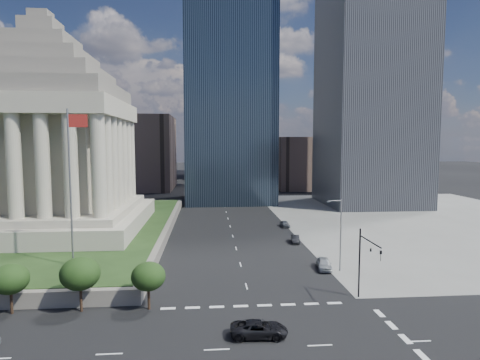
{
  "coord_description": "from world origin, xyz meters",
  "views": [
    {
      "loc": [
        -4.66,
        -27.84,
        17.56
      ],
      "look_at": [
        -0.9,
        18.78,
        13.31
      ],
      "focal_mm": 30.0,
      "sensor_mm": 36.0,
      "label": 1
    }
  ],
  "objects": [
    {
      "name": "ground",
      "position": [
        0.0,
        100.0,
        0.0
      ],
      "size": [
        500.0,
        500.0,
        0.0
      ],
      "primitive_type": "plane",
      "color": "black",
      "rests_on": "ground"
    },
    {
      "name": "sidewalk_ne",
      "position": [
        46.0,
        60.0,
        0.01
      ],
      "size": [
        68.0,
        90.0,
        0.03
      ],
      "primitive_type": "cube",
      "color": "slate",
      "rests_on": "ground"
    },
    {
      "name": "war_memorial",
      "position": [
        -34.0,
        48.0,
        21.4
      ],
      "size": [
        34.0,
        34.0,
        39.0
      ],
      "primitive_type": null,
      "color": "#A9A38E",
      "rests_on": "plaza_lawn"
    },
    {
      "name": "flagpole",
      "position": [
        -21.83,
        24.0,
        13.11
      ],
      "size": [
        2.52,
        0.24,
        20.0
      ],
      "color": "slate",
      "rests_on": "plaza_lawn"
    },
    {
      "name": "midrise_glass",
      "position": [
        2.0,
        95.0,
        30.0
      ],
      "size": [
        26.0,
        26.0,
        60.0
      ],
      "primitive_type": "cube",
      "color": "black",
      "rests_on": "ground"
    },
    {
      "name": "highrise_ne",
      "position": [
        42.0,
        85.0,
        50.0
      ],
      "size": [
        26.0,
        28.0,
        100.0
      ],
      "primitive_type": "cube",
      "color": "black",
      "rests_on": "ground"
    },
    {
      "name": "building_filler_ne",
      "position": [
        32.0,
        130.0,
        10.0
      ],
      "size": [
        20.0,
        30.0,
        20.0
      ],
      "primitive_type": "cube",
      "color": "brown",
      "rests_on": "ground"
    },
    {
      "name": "building_filler_nw",
      "position": [
        -30.0,
        130.0,
        14.0
      ],
      "size": [
        24.0,
        30.0,
        28.0
      ],
      "primitive_type": "cube",
      "color": "brown",
      "rests_on": "ground"
    },
    {
      "name": "traffic_signal_ne",
      "position": [
        12.5,
        13.7,
        5.25
      ],
      "size": [
        0.3,
        5.74,
        8.0
      ],
      "color": "black",
      "rests_on": "ground"
    },
    {
      "name": "street_lamp_north",
      "position": [
        13.33,
        25.0,
        5.66
      ],
      "size": [
        2.13,
        0.22,
        10.0
      ],
      "color": "slate",
      "rests_on": "ground"
    },
    {
      "name": "pickup_truck",
      "position": [
        -0.1,
        7.02,
        0.73
      ],
      "size": [
        2.65,
        5.35,
        1.46
      ],
      "primitive_type": "imported",
      "rotation": [
        0.0,
        0.0,
        1.53
      ],
      "color": "black",
      "rests_on": "ground"
    },
    {
      "name": "parked_sedan_near",
      "position": [
        11.5,
        25.88,
        0.79
      ],
      "size": [
        2.61,
        4.89,
        1.58
      ],
      "primitive_type": "imported",
      "rotation": [
        0.0,
        0.0,
        -0.17
      ],
      "color": "#9DA2A6",
      "rests_on": "ground"
    },
    {
      "name": "parked_sedan_mid",
      "position": [
        10.77,
        41.05,
        0.65
      ],
      "size": [
        1.93,
        4.08,
        1.29
      ],
      "primitive_type": "imported",
      "rotation": [
        0.0,
        0.0,
        -0.15
      ],
      "color": "black",
      "rests_on": "ground"
    },
    {
      "name": "parked_sedan_far",
      "position": [
        11.5,
        54.51,
        0.65
      ],
      "size": [
        3.95,
        1.84,
        1.31
      ],
      "primitive_type": "imported",
      "rotation": [
        0.0,
        0.0,
        0.08
      ],
      "color": "#585B5F",
      "rests_on": "ground"
    }
  ]
}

